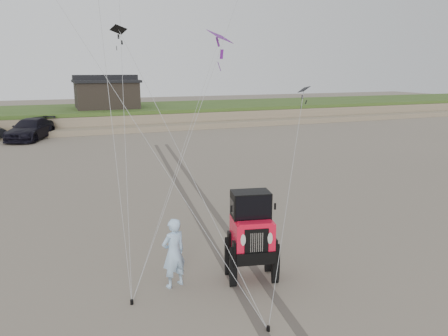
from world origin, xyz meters
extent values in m
plane|color=#6B6054|center=(0.00, 0.00, 0.00)|extent=(160.00, 160.00, 0.00)
cube|color=#7A6B54|center=(0.00, 38.00, 0.70)|extent=(160.00, 12.00, 1.40)
cube|color=#2D4719|center=(0.00, 38.00, 1.55)|extent=(160.00, 12.00, 0.35)
cube|color=#7A6B54|center=(0.00, 31.50, 0.25)|extent=(160.00, 3.50, 0.50)
cube|color=black|center=(2.00, 37.00, 3.03)|extent=(6.00, 5.00, 2.60)
cube|color=black|center=(2.00, 37.00, 4.45)|extent=(6.40, 5.40, 0.25)
cube|color=black|center=(2.00, 37.00, 4.83)|extent=(6.40, 1.20, 0.50)
imported|color=black|center=(-5.17, 29.30, 0.85)|extent=(4.41, 6.31, 1.70)
imported|color=#96BAE8|center=(-1.01, 0.92, 0.95)|extent=(0.79, 0.64, 1.89)
cube|color=black|center=(-1.15, 7.22, 7.05)|extent=(0.66, 0.52, 0.33)
cube|color=#661884|center=(4.51, 11.56, 7.23)|extent=(1.49, 1.41, 0.66)
cube|color=black|center=(4.14, 3.08, 5.00)|extent=(0.30, 0.45, 0.23)
cylinder|color=black|center=(-2.24, 0.41, 0.06)|extent=(0.08, 0.08, 0.12)
cylinder|color=black|center=(0.35, -1.86, 0.06)|extent=(0.08, 0.08, 0.12)
cube|color=#4C443D|center=(1.60, 8.00, 0.00)|extent=(4.42, 29.74, 0.01)
cube|color=#4C443D|center=(2.40, 8.00, 0.00)|extent=(4.42, 29.74, 0.01)
camera|label=1|loc=(-3.78, -9.46, 5.66)|focal=35.00mm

